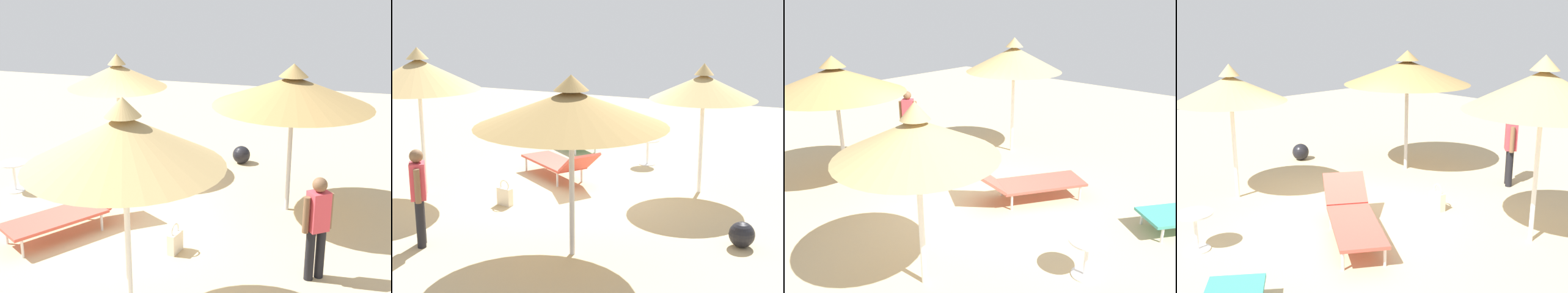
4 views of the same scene
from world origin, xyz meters
TOP-DOWN VIEW (x-y plane):
  - ground at (0.00, 0.00)m, footprint 24.00×24.00m
  - parasol_umbrella_center at (2.52, 1.26)m, footprint 2.74×2.74m
  - parasol_umbrella_front at (-1.16, 2.20)m, footprint 2.03×2.03m
  - parasol_umbrella_near_left at (1.15, -2.62)m, footprint 2.30×2.30m
  - lounge_chair_back at (-0.76, -0.67)m, footprint 1.73×2.20m
  - person_standing_edge at (3.20, -0.96)m, footprint 0.38×0.34m
  - handbag at (1.11, -0.83)m, footprint 0.17×0.31m
  - side_table_round at (-2.69, 0.59)m, footprint 0.53×0.53m

SIDE VIEW (x-z plane):
  - ground at x=0.00m, z-range -0.10..0.00m
  - handbag at x=1.11m, z-range -0.06..0.42m
  - lounge_chair_back at x=-0.76m, z-range 0.00..0.76m
  - side_table_round at x=-2.69m, z-range 0.10..0.69m
  - person_standing_edge at x=3.20m, z-range 0.09..1.60m
  - parasol_umbrella_front at x=-1.16m, z-range 0.82..3.34m
  - parasol_umbrella_center at x=2.52m, z-range 0.86..3.50m
  - parasol_umbrella_near_left at x=1.15m, z-range 0.91..3.74m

